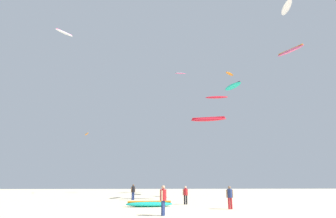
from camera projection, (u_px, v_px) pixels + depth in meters
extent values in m
cylinder|color=navy|center=(162.00, 208.00, 17.25)|extent=(0.17, 0.17, 0.89)
cylinder|color=navy|center=(164.00, 208.00, 17.43)|extent=(0.17, 0.17, 0.89)
cylinder|color=#B21E23|center=(163.00, 195.00, 17.53)|extent=(0.41, 0.41, 0.67)
cylinder|color=tan|center=(162.00, 196.00, 17.31)|extent=(0.12, 0.12, 0.61)
cylinder|color=tan|center=(165.00, 195.00, 17.74)|extent=(0.12, 0.12, 0.61)
sphere|color=tan|center=(163.00, 187.00, 17.64)|extent=(0.24, 0.24, 0.24)
cylinder|color=#B21E23|center=(231.00, 203.00, 21.22)|extent=(0.16, 0.16, 0.83)
cylinder|color=#B21E23|center=(229.00, 203.00, 21.17)|extent=(0.16, 0.16, 0.83)
cylinder|color=navy|center=(230.00, 193.00, 21.37)|extent=(0.38, 0.38, 0.62)
cylinder|color=#936B4C|center=(232.00, 194.00, 21.42)|extent=(0.11, 0.11, 0.57)
cylinder|color=#936B4C|center=(227.00, 194.00, 21.31)|extent=(0.11, 0.11, 0.57)
sphere|color=#936B4C|center=(229.00, 187.00, 21.48)|extent=(0.22, 0.22, 0.22)
cylinder|color=black|center=(185.00, 200.00, 25.29)|extent=(0.15, 0.15, 0.78)
cylinder|color=black|center=(187.00, 200.00, 25.29)|extent=(0.15, 0.15, 0.78)
cylinder|color=#B21E23|center=(185.00, 192.00, 25.46)|extent=(0.36, 0.36, 0.59)
cylinder|color=beige|center=(183.00, 192.00, 25.45)|extent=(0.10, 0.10, 0.54)
cylinder|color=beige|center=(188.00, 192.00, 25.45)|extent=(0.10, 0.10, 0.54)
sphere|color=beige|center=(185.00, 187.00, 25.56)|extent=(0.21, 0.21, 0.21)
cylinder|color=navy|center=(132.00, 196.00, 30.79)|extent=(0.15, 0.15, 0.82)
cylinder|color=navy|center=(134.00, 196.00, 30.92)|extent=(0.15, 0.15, 0.82)
cylinder|color=black|center=(133.00, 189.00, 31.03)|extent=(0.38, 0.38, 0.62)
cylinder|color=brown|center=(132.00, 190.00, 30.88)|extent=(0.11, 0.11, 0.57)
cylinder|color=brown|center=(135.00, 189.00, 31.17)|extent=(0.11, 0.11, 0.57)
sphere|color=brown|center=(133.00, 185.00, 31.13)|extent=(0.22, 0.22, 0.22)
ellipsoid|color=#19B29E|center=(149.00, 204.00, 23.05)|extent=(3.92, 1.41, 0.46)
cylinder|color=orange|center=(149.00, 202.00, 23.09)|extent=(3.54, 0.45, 0.17)
ellipsoid|color=orange|center=(87.00, 134.00, 47.63)|extent=(1.37, 2.26, 0.56)
cylinder|color=blue|center=(87.00, 133.00, 47.66)|extent=(0.83, 1.91, 0.10)
ellipsoid|color=#19B29E|center=(233.00, 86.00, 43.95)|extent=(2.38, 4.33, 0.57)
cylinder|color=#2D2D33|center=(233.00, 85.00, 44.00)|extent=(1.30, 3.71, 0.18)
ellipsoid|color=orange|center=(230.00, 74.00, 48.67)|extent=(2.13, 2.27, 0.31)
ellipsoid|color=red|center=(217.00, 97.00, 50.55)|extent=(4.14, 1.77, 0.83)
ellipsoid|color=red|center=(208.00, 119.00, 33.30)|extent=(4.35, 2.37, 0.81)
cylinder|color=red|center=(208.00, 118.00, 33.35)|extent=(3.73, 1.26, 0.18)
ellipsoid|color=#E5598C|center=(290.00, 51.00, 37.63)|extent=(2.94, 4.02, 0.92)
cylinder|color=orange|center=(290.00, 50.00, 37.67)|extent=(1.94, 3.27, 0.17)
ellipsoid|color=white|center=(64.00, 33.00, 43.44)|extent=(2.58, 2.85, 0.56)
cylinder|color=#E5598C|center=(64.00, 32.00, 43.47)|extent=(1.85, 2.18, 0.13)
ellipsoid|color=#E5598C|center=(180.00, 73.00, 49.93)|extent=(2.07, 0.78, 0.40)
cylinder|color=#19B29E|center=(180.00, 73.00, 49.95)|extent=(1.86, 0.26, 0.09)
ellipsoid|color=white|center=(287.00, 7.00, 35.22)|extent=(1.70, 3.69, 0.44)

